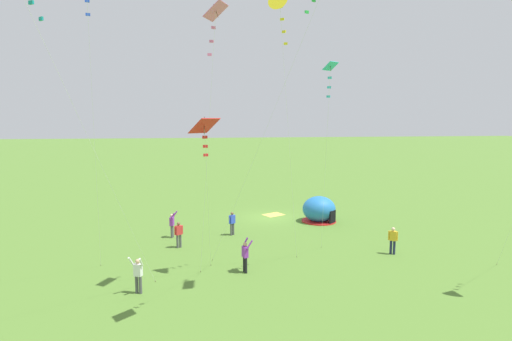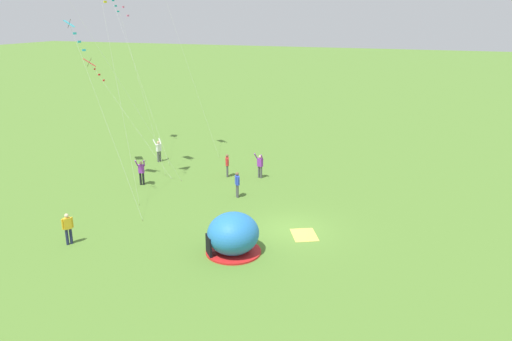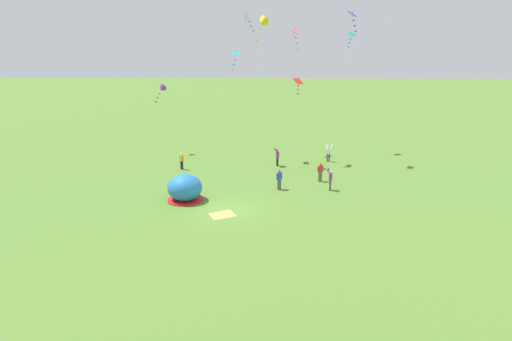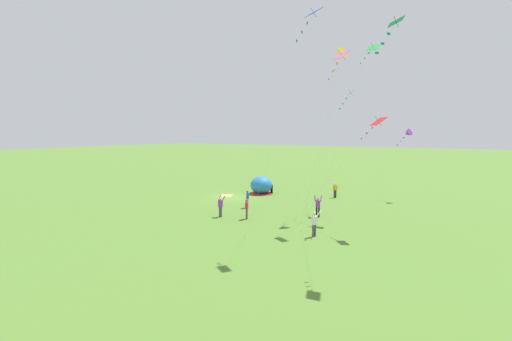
{
  "view_description": "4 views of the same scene",
  "coord_description": "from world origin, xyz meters",
  "px_view_note": "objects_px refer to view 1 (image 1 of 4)",
  "views": [
    {
      "loc": [
        6.16,
        32.98,
        8.37
      ],
      "look_at": [
        1.31,
        0.33,
        4.12
      ],
      "focal_mm": 28.0,
      "sensor_mm": 36.0,
      "label": 1
    },
    {
      "loc": [
        -24.7,
        -7.06,
        11.63
      ],
      "look_at": [
        1.43,
        2.67,
        2.76
      ],
      "focal_mm": 35.0,
      "sensor_mm": 36.0,
      "label": 2
    },
    {
      "loc": [
        3.03,
        -27.18,
        11.26
      ],
      "look_at": [
        1.77,
        4.63,
        1.71
      ],
      "focal_mm": 28.0,
      "sensor_mm": 36.0,
      "label": 3
    },
    {
      "loc": [
        31.28,
        22.79,
        7.32
      ],
      "look_at": [
        3.23,
        5.51,
        3.67
      ],
      "focal_mm": 24.0,
      "sensor_mm": 36.0,
      "label": 4
    }
  ],
  "objects_px": {
    "kite_pink": "(215,20)",
    "person_watching_sky": "(172,224)",
    "popup_tent": "(319,210)",
    "kite_yellow": "(280,5)",
    "person_center_field": "(232,222)",
    "kite_cyan": "(330,79)",
    "person_near_tent": "(393,239)",
    "kite_red": "(205,132)",
    "person_strolling": "(138,274)",
    "person_with_toddler": "(179,233)",
    "person_flying_kite": "(245,255)"
  },
  "relations": [
    {
      "from": "kite_red",
      "to": "person_flying_kite",
      "type": "bearing_deg",
      "value": -113.46
    },
    {
      "from": "person_watching_sky",
      "to": "kite_yellow",
      "type": "relative_size",
      "value": 0.13
    },
    {
      "from": "kite_cyan",
      "to": "person_with_toddler",
      "type": "bearing_deg",
      "value": -36.21
    },
    {
      "from": "person_with_toddler",
      "to": "person_near_tent",
      "type": "distance_m",
      "value": 13.65
    },
    {
      "from": "person_center_field",
      "to": "kite_pink",
      "type": "xyz_separation_m",
      "value": [
        1.52,
        9.37,
        11.86
      ]
    },
    {
      "from": "person_watching_sky",
      "to": "person_near_tent",
      "type": "distance_m",
      "value": 14.92
    },
    {
      "from": "popup_tent",
      "to": "person_center_field",
      "type": "distance_m",
      "value": 7.95
    },
    {
      "from": "person_watching_sky",
      "to": "person_strolling",
      "type": "relative_size",
      "value": 1.0
    },
    {
      "from": "person_watching_sky",
      "to": "kite_pink",
      "type": "height_order",
      "value": "kite_pink"
    },
    {
      "from": "person_with_toddler",
      "to": "person_flying_kite",
      "type": "height_order",
      "value": "person_flying_kite"
    },
    {
      "from": "person_watching_sky",
      "to": "person_flying_kite",
      "type": "height_order",
      "value": "same"
    },
    {
      "from": "popup_tent",
      "to": "person_near_tent",
      "type": "bearing_deg",
      "value": 104.1
    },
    {
      "from": "kite_red",
      "to": "kite_yellow",
      "type": "relative_size",
      "value": 0.58
    },
    {
      "from": "kite_red",
      "to": "kite_cyan",
      "type": "relative_size",
      "value": 0.75
    },
    {
      "from": "kite_yellow",
      "to": "person_watching_sky",
      "type": "bearing_deg",
      "value": -54.36
    },
    {
      "from": "person_center_field",
      "to": "kite_cyan",
      "type": "height_order",
      "value": "kite_cyan"
    },
    {
      "from": "person_watching_sky",
      "to": "person_strolling",
      "type": "height_order",
      "value": "same"
    },
    {
      "from": "popup_tent",
      "to": "kite_yellow",
      "type": "xyz_separation_m",
      "value": [
        5.73,
        11.14,
        12.91
      ]
    },
    {
      "from": "person_watching_sky",
      "to": "person_near_tent",
      "type": "relative_size",
      "value": 1.1
    },
    {
      "from": "person_flying_kite",
      "to": "kite_red",
      "type": "relative_size",
      "value": 0.22
    },
    {
      "from": "person_watching_sky",
      "to": "person_with_toddler",
      "type": "relative_size",
      "value": 1.1
    },
    {
      "from": "person_strolling",
      "to": "person_center_field",
      "type": "bearing_deg",
      "value": -120.44
    },
    {
      "from": "kite_pink",
      "to": "person_watching_sky",
      "type": "bearing_deg",
      "value": -73.63
    },
    {
      "from": "person_with_toddler",
      "to": "kite_cyan",
      "type": "bearing_deg",
      "value": 143.79
    },
    {
      "from": "person_with_toddler",
      "to": "kite_cyan",
      "type": "relative_size",
      "value": 0.15
    },
    {
      "from": "person_watching_sky",
      "to": "kite_cyan",
      "type": "bearing_deg",
      "value": 136.2
    },
    {
      "from": "kite_red",
      "to": "kite_cyan",
      "type": "bearing_deg",
      "value": -147.63
    },
    {
      "from": "person_watching_sky",
      "to": "person_near_tent",
      "type": "height_order",
      "value": "person_watching_sky"
    },
    {
      "from": "person_watching_sky",
      "to": "kite_cyan",
      "type": "relative_size",
      "value": 0.17
    },
    {
      "from": "popup_tent",
      "to": "person_with_toddler",
      "type": "relative_size",
      "value": 1.63
    },
    {
      "from": "person_flying_kite",
      "to": "kite_pink",
      "type": "bearing_deg",
      "value": 53.09
    },
    {
      "from": "person_watching_sky",
      "to": "person_center_field",
      "type": "xyz_separation_m",
      "value": [
        -4.28,
        0.03,
        -0.03
      ]
    },
    {
      "from": "person_flying_kite",
      "to": "kite_red",
      "type": "height_order",
      "value": "kite_red"
    },
    {
      "from": "person_strolling",
      "to": "kite_yellow",
      "type": "xyz_separation_m",
      "value": [
        -7.05,
        -0.81,
        12.9
      ]
    },
    {
      "from": "person_with_toddler",
      "to": "person_strolling",
      "type": "distance_m",
      "value": 6.97
    },
    {
      "from": "person_with_toddler",
      "to": "person_watching_sky",
      "type": "bearing_deg",
      "value": -76.58
    },
    {
      "from": "kite_yellow",
      "to": "kite_cyan",
      "type": "bearing_deg",
      "value": -178.24
    },
    {
      "from": "popup_tent",
      "to": "kite_red",
      "type": "distance_m",
      "value": 19.18
    },
    {
      "from": "kite_red",
      "to": "kite_cyan",
      "type": "height_order",
      "value": "kite_cyan"
    },
    {
      "from": "person_watching_sky",
      "to": "kite_pink",
      "type": "xyz_separation_m",
      "value": [
        -2.76,
        9.39,
        11.82
      ]
    },
    {
      "from": "person_watching_sky",
      "to": "person_flying_kite",
      "type": "distance_m",
      "value": 8.47
    },
    {
      "from": "person_with_toddler",
      "to": "person_center_field",
      "type": "height_order",
      "value": "same"
    },
    {
      "from": "person_center_field",
      "to": "kite_red",
      "type": "height_order",
      "value": "kite_red"
    },
    {
      "from": "person_watching_sky",
      "to": "kite_pink",
      "type": "distance_m",
      "value": 15.35
    },
    {
      "from": "person_watching_sky",
      "to": "kite_red",
      "type": "bearing_deg",
      "value": 99.92
    },
    {
      "from": "popup_tent",
      "to": "kite_pink",
      "type": "height_order",
      "value": "kite_pink"
    },
    {
      "from": "person_near_tent",
      "to": "person_flying_kite",
      "type": "bearing_deg",
      "value": 9.89
    },
    {
      "from": "person_center_field",
      "to": "kite_yellow",
      "type": "xyz_separation_m",
      "value": [
        -1.69,
        8.3,
        12.94
      ]
    },
    {
      "from": "kite_cyan",
      "to": "person_strolling",
      "type": "bearing_deg",
      "value": 5.24
    },
    {
      "from": "person_near_tent",
      "to": "kite_red",
      "type": "distance_m",
      "value": 15.13
    }
  ]
}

